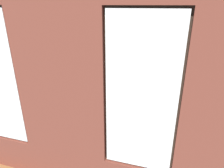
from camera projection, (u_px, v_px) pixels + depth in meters
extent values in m
cube|color=brown|center=(113.00, 108.00, 6.03)|extent=(6.63, 6.29, 0.10)
cube|color=brown|center=(60.00, 89.00, 2.90)|extent=(1.38, 0.16, 3.47)
cube|color=white|center=(141.00, 99.00, 2.54)|extent=(0.92, 0.03, 2.17)
cube|color=#38281E|center=(141.00, 97.00, 2.60)|extent=(0.98, 0.04, 2.23)
cube|color=brown|center=(12.00, 151.00, 3.74)|extent=(0.98, 0.16, 0.64)
cube|color=olive|center=(70.00, 147.00, 3.41)|extent=(3.54, 0.24, 0.06)
cube|color=black|center=(60.00, 53.00, 2.79)|extent=(0.44, 0.03, 0.59)
cube|color=#389360|center=(61.00, 53.00, 2.81)|extent=(0.38, 0.01, 0.53)
cube|color=silver|center=(17.00, 45.00, 5.97)|extent=(0.10, 5.29, 3.47)
cube|color=black|center=(88.00, 145.00, 4.08)|extent=(1.95, 0.85, 0.42)
cube|color=black|center=(80.00, 138.00, 3.64)|extent=(1.95, 0.24, 0.38)
cube|color=black|center=(130.00, 140.00, 3.73)|extent=(0.22, 0.85, 0.24)
cube|color=black|center=(49.00, 125.00, 4.19)|extent=(0.22, 0.85, 0.24)
cube|color=black|center=(106.00, 136.00, 3.91)|extent=(0.69, 0.65, 0.12)
cube|color=black|center=(71.00, 129.00, 4.11)|extent=(0.69, 0.65, 0.12)
cube|color=black|center=(194.00, 109.00, 5.45)|extent=(0.95, 2.12, 0.42)
cube|color=black|center=(210.00, 98.00, 5.20)|extent=(0.34, 2.09, 0.38)
cube|color=black|center=(195.00, 86.00, 6.15)|extent=(0.86, 0.26, 0.24)
cube|color=black|center=(197.00, 116.00, 4.52)|extent=(0.86, 0.26, 0.24)
cube|color=black|center=(193.00, 92.00, 5.84)|extent=(0.67, 0.53, 0.12)
cube|color=black|center=(194.00, 100.00, 5.36)|extent=(0.67, 0.53, 0.12)
cube|color=black|center=(195.00, 109.00, 4.89)|extent=(0.67, 0.53, 0.12)
cube|color=#A87547|center=(121.00, 98.00, 5.60)|extent=(1.23, 0.88, 0.04)
cube|color=#A87547|center=(142.00, 102.00, 5.88)|extent=(0.07, 0.07, 0.41)
cube|color=#A87547|center=(106.00, 97.00, 6.17)|extent=(0.07, 0.07, 0.41)
cube|color=#A87547|center=(137.00, 114.00, 5.20)|extent=(0.07, 0.07, 0.41)
cube|color=#A87547|center=(97.00, 108.00, 5.49)|extent=(0.07, 0.07, 0.41)
cylinder|color=#B23D38|center=(123.00, 98.00, 5.43)|extent=(0.09, 0.09, 0.11)
cylinder|color=#B7333D|center=(116.00, 93.00, 5.71)|extent=(0.08, 0.08, 0.12)
cube|color=black|center=(121.00, 97.00, 5.59)|extent=(0.06, 0.17, 0.02)
cube|color=#59595B|center=(133.00, 96.00, 5.64)|extent=(0.16, 0.15, 0.02)
cube|color=black|center=(30.00, 94.00, 6.35)|extent=(1.12, 0.42, 0.45)
cube|color=black|center=(29.00, 86.00, 6.25)|extent=(0.45, 0.20, 0.05)
cube|color=black|center=(29.00, 85.00, 6.23)|extent=(0.06, 0.04, 0.06)
cube|color=black|center=(27.00, 75.00, 6.11)|extent=(1.02, 0.04, 0.58)
cube|color=black|center=(28.00, 75.00, 6.13)|extent=(0.97, 0.01, 0.53)
cylinder|color=olive|center=(128.00, 82.00, 7.58)|extent=(0.53, 0.53, 0.28)
ellipsoid|color=silver|center=(128.00, 73.00, 7.45)|extent=(1.17, 1.17, 0.47)
ellipsoid|color=navy|center=(126.00, 70.00, 7.43)|extent=(0.44, 0.44, 0.18)
cylinder|color=gray|center=(195.00, 85.00, 7.20)|extent=(0.35, 0.35, 0.33)
cylinder|color=brown|center=(196.00, 80.00, 7.12)|extent=(0.05, 0.05, 0.09)
ellipsoid|color=#1E5B28|center=(197.00, 72.00, 7.01)|extent=(0.63, 0.63, 0.50)
cylinder|color=#47423D|center=(2.00, 133.00, 4.49)|extent=(0.32, 0.32, 0.36)
cylinder|color=brown|center=(0.00, 123.00, 4.39)|extent=(0.05, 0.05, 0.16)
cylinder|color=beige|center=(159.00, 160.00, 3.71)|extent=(0.30, 0.30, 0.37)
cylinder|color=brown|center=(161.00, 139.00, 3.53)|extent=(0.05, 0.05, 0.56)
cone|color=#3D8E42|center=(153.00, 114.00, 3.42)|extent=(0.47, 0.19, 0.48)
cone|color=#3D8E42|center=(161.00, 122.00, 3.21)|extent=(0.24, 0.49, 0.47)
cone|color=#3D8E42|center=(172.00, 122.00, 3.21)|extent=(0.46, 0.43, 0.46)
cone|color=#3D8E42|center=(172.00, 114.00, 3.41)|extent=(0.43, 0.40, 0.50)
cone|color=#3D8E42|center=(160.00, 111.00, 3.54)|extent=(0.30, 0.50, 0.46)
cylinder|color=#9E5638|center=(179.00, 91.00, 6.92)|extent=(0.16, 0.16, 0.15)
cylinder|color=brown|center=(180.00, 87.00, 6.87)|extent=(0.02, 0.02, 0.12)
ellipsoid|color=#337F38|center=(180.00, 82.00, 6.79)|extent=(0.36, 0.36, 0.28)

